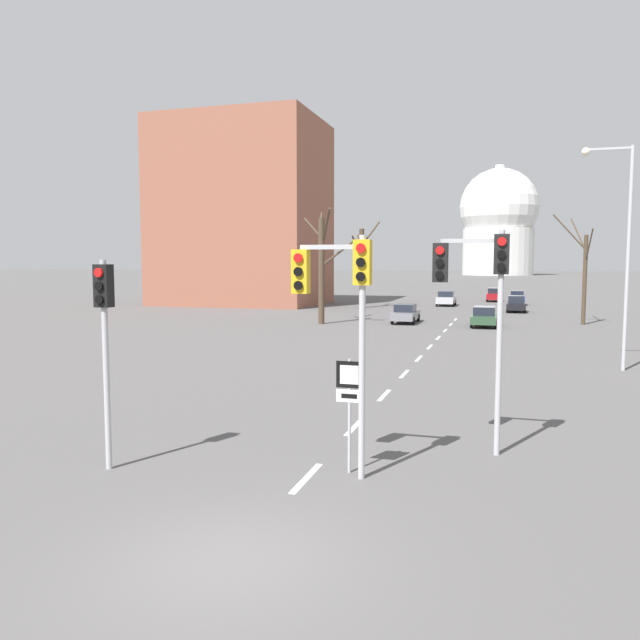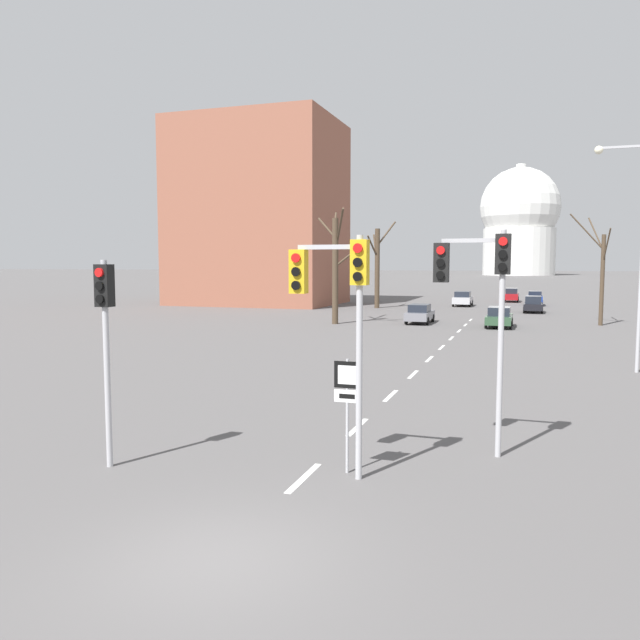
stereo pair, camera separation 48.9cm
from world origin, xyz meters
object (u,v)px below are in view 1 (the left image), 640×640
traffic_signal_near_left (105,324)px  route_sign_post (349,395)px  sedan_mid_centre (446,298)px  traffic_signal_centre_tall (341,295)px  sedan_near_left (494,295)px  street_lamp_right (621,237)px  traffic_signal_near_right (480,286)px  sedan_far_right (517,298)px  sedan_far_left (516,304)px  sedan_near_right (484,316)px  sedan_distant_centre (406,313)px

traffic_signal_near_left → route_sign_post: size_ratio=1.85×
traffic_signal_near_left → sedan_mid_centre: 58.22m
traffic_signal_near_left → sedan_mid_centre: bearing=87.9°
traffic_signal_centre_tall → traffic_signal_near_left: traffic_signal_centre_tall is taller
sedan_near_left → traffic_signal_centre_tall: bearing=-91.6°
traffic_signal_near_left → street_lamp_right: size_ratio=0.49×
traffic_signal_centre_tall → traffic_signal_near_right: traffic_signal_near_right is taller
traffic_signal_near_left → sedan_far_right: size_ratio=1.20×
traffic_signal_near_right → sedan_far_left: (1.46, 47.36, -3.37)m
traffic_signal_centre_tall → street_lamp_right: bearing=64.3°
sedan_near_left → sedan_far_left: bearing=-81.8°
sedan_near_right → street_lamp_right: bearing=-70.8°
traffic_signal_centre_tall → sedan_far_right: bearing=85.8°
traffic_signal_centre_tall → sedan_distant_centre: bearing=96.7°
sedan_near_right → sedan_far_right: sedan_far_right is taller
route_sign_post → sedan_far_right: size_ratio=0.65×
sedan_mid_centre → traffic_signal_centre_tall: bearing=-86.9°
route_sign_post → sedan_mid_centre: 56.89m
sedan_near_right → sedan_distant_centre: size_ratio=0.99×
traffic_signal_near_right → sedan_near_right: 32.29m
route_sign_post → sedan_mid_centre: (-3.18, 56.80, -0.95)m
sedan_near_right → sedan_far_left: size_ratio=1.12×
sedan_near_right → sedan_mid_centre: sedan_mid_centre is taller
sedan_near_right → sedan_far_left: (2.42, 15.27, 0.03)m
traffic_signal_near_left → sedan_far_left: bearing=79.5°
street_lamp_right → traffic_signal_near_left: bearing=-126.7°
route_sign_post → street_lamp_right: 18.75m
traffic_signal_near_right → sedan_near_right: traffic_signal_near_right is taller
traffic_signal_near_left → sedan_far_right: traffic_signal_near_left is taller
traffic_signal_near_left → traffic_signal_near_right: size_ratio=0.87×
sedan_distant_centre → sedan_near_right: bearing=-11.5°
route_sign_post → sedan_distant_centre: bearing=97.0°
sedan_mid_centre → sedan_far_left: 10.20m
traffic_signal_near_left → street_lamp_right: 22.36m
sedan_mid_centre → street_lamp_right: bearing=-74.6°
sedan_far_right → sedan_far_left: bearing=-91.2°
route_sign_post → sedan_mid_centre: bearing=93.2°
sedan_near_right → sedan_mid_centre: (-4.88, 22.38, 0.06)m
traffic_signal_near_left → sedan_far_left: size_ratio=1.20×
traffic_signal_near_right → sedan_distant_centre: bearing=101.9°
traffic_signal_near_right → route_sign_post: 4.27m
traffic_signal_centre_tall → sedan_mid_centre: traffic_signal_centre_tall is taller
traffic_signal_near_right → street_lamp_right: bearing=69.6°
traffic_signal_centre_tall → route_sign_post: traffic_signal_centre_tall is taller
sedan_near_right → sedan_far_right: size_ratio=1.11×
traffic_signal_near_left → traffic_signal_centre_tall: bearing=11.2°
street_lamp_right → sedan_far_left: bearing=96.6°
sedan_near_left → sedan_mid_centre: 10.87m
traffic_signal_centre_tall → street_lamp_right: size_ratio=0.55×
sedan_far_left → sedan_near_right: bearing=-99.0°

